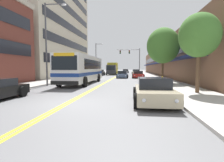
{
  "coord_description": "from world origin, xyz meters",
  "views": [
    {
      "loc": [
        3.27,
        -8.49,
        1.8
      ],
      "look_at": [
        0.34,
        16.9,
        -0.12
      ],
      "focal_mm": 28.0,
      "sensor_mm": 36.0,
      "label": 1
    }
  ],
  "objects_px": {
    "street_tree_right_near": "(199,36)",
    "street_tree_right_mid": "(163,46)",
    "car_red_parked_right_far": "(138,75)",
    "traffic_signal_mast": "(132,56)",
    "car_dark_grey_parked_left_near": "(100,73)",
    "car_champagne_parked_right_end": "(136,72)",
    "street_lamp_left_far": "(97,57)",
    "city_bus": "(83,68)",
    "street_lamp_left_near": "(49,37)",
    "car_white_parked_right_mid": "(136,72)",
    "fire_hydrant": "(162,82)",
    "box_truck": "(112,69)",
    "car_beige_parked_right_foreground": "(154,91)",
    "car_slate_blue_moving_second": "(123,75)",
    "car_charcoal_moving_lead": "(126,71)"
  },
  "relations": [
    {
      "from": "city_bus",
      "to": "car_slate_blue_moving_second",
      "type": "bearing_deg",
      "value": 71.05
    },
    {
      "from": "car_white_parked_right_mid",
      "to": "fire_hydrant",
      "type": "xyz_separation_m",
      "value": [
        1.68,
        -35.66,
        -0.02
      ]
    },
    {
      "from": "street_tree_right_mid",
      "to": "city_bus",
      "type": "bearing_deg",
      "value": -174.4
    },
    {
      "from": "traffic_signal_mast",
      "to": "street_tree_right_mid",
      "type": "height_order",
      "value": "traffic_signal_mast"
    },
    {
      "from": "car_white_parked_right_mid",
      "to": "car_red_parked_right_far",
      "type": "xyz_separation_m",
      "value": [
        0.07,
        -20.08,
        -0.02
      ]
    },
    {
      "from": "street_lamp_left_far",
      "to": "fire_hydrant",
      "type": "relative_size",
      "value": 8.36
    },
    {
      "from": "traffic_signal_mast",
      "to": "street_lamp_left_near",
      "type": "relative_size",
      "value": 0.85
    },
    {
      "from": "street_tree_right_near",
      "to": "fire_hydrant",
      "type": "height_order",
      "value": "street_tree_right_near"
    },
    {
      "from": "car_beige_parked_right_foreground",
      "to": "box_truck",
      "type": "bearing_deg",
      "value": 99.66
    },
    {
      "from": "box_truck",
      "to": "fire_hydrant",
      "type": "height_order",
      "value": "box_truck"
    },
    {
      "from": "car_dark_grey_parked_left_near",
      "to": "street_tree_right_mid",
      "type": "xyz_separation_m",
      "value": [
        11.02,
        -19.95,
        3.69
      ]
    },
    {
      "from": "car_red_parked_right_far",
      "to": "car_charcoal_moving_lead",
      "type": "bearing_deg",
      "value": 96.68
    },
    {
      "from": "car_slate_blue_moving_second",
      "to": "street_tree_right_mid",
      "type": "relative_size",
      "value": 0.68
    },
    {
      "from": "car_white_parked_right_mid",
      "to": "car_champagne_parked_right_end",
      "type": "distance_m",
      "value": 7.49
    },
    {
      "from": "street_tree_right_mid",
      "to": "fire_hydrant",
      "type": "xyz_separation_m",
      "value": [
        -0.8,
        -4.69,
        -3.74
      ]
    },
    {
      "from": "car_slate_blue_moving_second",
      "to": "box_truck",
      "type": "height_order",
      "value": "box_truck"
    },
    {
      "from": "car_red_parked_right_far",
      "to": "box_truck",
      "type": "height_order",
      "value": "box_truck"
    },
    {
      "from": "car_charcoal_moving_lead",
      "to": "box_truck",
      "type": "distance_m",
      "value": 13.98
    },
    {
      "from": "street_tree_right_mid",
      "to": "car_red_parked_right_far",
      "type": "bearing_deg",
      "value": 102.49
    },
    {
      "from": "street_lamp_left_far",
      "to": "fire_hydrant",
      "type": "height_order",
      "value": "street_lamp_left_far"
    },
    {
      "from": "car_white_parked_right_mid",
      "to": "fire_hydrant",
      "type": "relative_size",
      "value": 5.3
    },
    {
      "from": "car_red_parked_right_far",
      "to": "street_tree_right_near",
      "type": "relative_size",
      "value": 0.79
    },
    {
      "from": "fire_hydrant",
      "to": "car_red_parked_right_far",
      "type": "bearing_deg",
      "value": 95.9
    },
    {
      "from": "street_tree_right_near",
      "to": "street_tree_right_mid",
      "type": "bearing_deg",
      "value": 96.26
    },
    {
      "from": "street_lamp_left_far",
      "to": "street_tree_right_near",
      "type": "relative_size",
      "value": 1.43
    },
    {
      "from": "car_beige_parked_right_foreground",
      "to": "car_champagne_parked_right_end",
      "type": "distance_m",
      "value": 35.1
    },
    {
      "from": "car_red_parked_right_far",
      "to": "street_lamp_left_far",
      "type": "relative_size",
      "value": 0.55
    },
    {
      "from": "car_dark_grey_parked_left_near",
      "to": "car_charcoal_moving_lead",
      "type": "height_order",
      "value": "same"
    },
    {
      "from": "car_champagne_parked_right_end",
      "to": "street_lamp_left_far",
      "type": "relative_size",
      "value": 0.6
    },
    {
      "from": "car_charcoal_moving_lead",
      "to": "street_lamp_left_near",
      "type": "bearing_deg",
      "value": -98.03
    },
    {
      "from": "car_white_parked_right_mid",
      "to": "car_red_parked_right_far",
      "type": "relative_size",
      "value": 1.15
    },
    {
      "from": "traffic_signal_mast",
      "to": "street_lamp_left_near",
      "type": "height_order",
      "value": "street_lamp_left_near"
    },
    {
      "from": "car_white_parked_right_mid",
      "to": "traffic_signal_mast",
      "type": "distance_m",
      "value": 6.41
    },
    {
      "from": "car_beige_parked_right_foreground",
      "to": "traffic_signal_mast",
      "type": "distance_m",
      "value": 38.27
    },
    {
      "from": "car_white_parked_right_mid",
      "to": "car_slate_blue_moving_second",
      "type": "height_order",
      "value": "car_white_parked_right_mid"
    },
    {
      "from": "car_dark_grey_parked_left_near",
      "to": "street_tree_right_near",
      "type": "height_order",
      "value": "street_tree_right_near"
    },
    {
      "from": "car_champagne_parked_right_end",
      "to": "street_lamp_left_near",
      "type": "distance_m",
      "value": 29.16
    },
    {
      "from": "traffic_signal_mast",
      "to": "street_tree_right_mid",
      "type": "relative_size",
      "value": 1.12
    },
    {
      "from": "car_red_parked_right_far",
      "to": "traffic_signal_mast",
      "type": "bearing_deg",
      "value": 94.21
    },
    {
      "from": "city_bus",
      "to": "street_tree_right_near",
      "type": "distance_m",
      "value": 12.69
    },
    {
      "from": "car_dark_grey_parked_left_near",
      "to": "car_red_parked_right_far",
      "type": "relative_size",
      "value": 0.99
    },
    {
      "from": "car_charcoal_moving_lead",
      "to": "car_slate_blue_moving_second",
      "type": "bearing_deg",
      "value": -88.95
    },
    {
      "from": "car_champagne_parked_right_end",
      "to": "traffic_signal_mast",
      "type": "bearing_deg",
      "value": 110.46
    },
    {
      "from": "city_bus",
      "to": "street_lamp_left_near",
      "type": "xyz_separation_m",
      "value": [
        -2.6,
        -2.94,
        3.07
      ]
    },
    {
      "from": "city_bus",
      "to": "car_beige_parked_right_foreground",
      "type": "height_order",
      "value": "city_bus"
    },
    {
      "from": "car_dark_grey_parked_left_near",
      "to": "fire_hydrant",
      "type": "relative_size",
      "value": 4.57
    },
    {
      "from": "car_red_parked_right_far",
      "to": "street_tree_right_mid",
      "type": "height_order",
      "value": "street_tree_right_mid"
    },
    {
      "from": "city_bus",
      "to": "street_tree_right_near",
      "type": "bearing_deg",
      "value": -36.38
    },
    {
      "from": "car_charcoal_moving_lead",
      "to": "traffic_signal_mast",
      "type": "relative_size",
      "value": 0.63
    },
    {
      "from": "car_beige_parked_right_foreground",
      "to": "street_tree_right_near",
      "type": "height_order",
      "value": "street_tree_right_near"
    }
  ]
}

